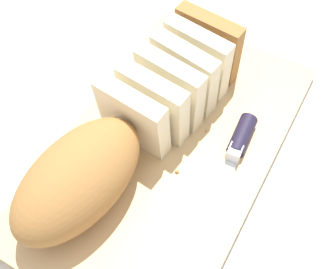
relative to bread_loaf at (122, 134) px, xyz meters
The scene contains 7 objects.
ground_plane 0.09m from the bread_loaf, 46.10° to the right, with size 3.00×3.00×0.00m, color beige.
cutting_board 0.09m from the bread_loaf, 46.10° to the right, with size 0.48×0.28×0.02m, color tan.
bread_loaf is the anchor object (origin of this frame).
bread_knife 0.16m from the bread_loaf, 59.40° to the right, with size 0.27×0.05×0.03m.
crumb_near_knife 0.05m from the bread_loaf, 75.68° to the right, with size 0.01×0.01×0.01m, color tan.
crumb_near_loaf 0.09m from the bread_loaf, 80.28° to the right, with size 0.01×0.01×0.01m, color tan.
crumb_stray_left 0.13m from the bread_loaf, 40.00° to the right, with size 0.00×0.00×0.00m, color tan.
Camera 1 is at (-0.28, -0.17, 0.55)m, focal length 46.84 mm.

